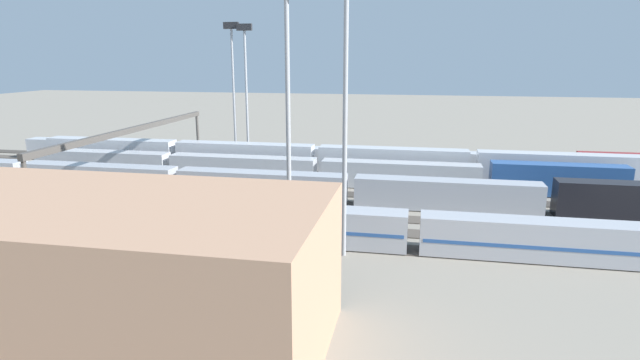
{
  "coord_description": "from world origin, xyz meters",
  "views": [
    {
      "loc": [
        -18.19,
        68.62,
        18.81
      ],
      "look_at": [
        -5.34,
        2.25,
        2.5
      ],
      "focal_mm": 28.59,
      "sensor_mm": 36.0,
      "label": 1
    }
  ],
  "objects_px": {
    "light_mast_2": "(246,73)",
    "light_mast_3": "(346,40)",
    "train_on_track_3": "(309,171)",
    "train_on_track_5": "(252,185)",
    "train_on_track_8": "(414,232)",
    "maintenance_shed": "(20,266)",
    "light_mast_0": "(233,72)",
    "signal_gantry": "(134,133)",
    "light_mast_1": "(288,84)",
    "train_on_track_1": "(335,159)",
    "train_on_track_2": "(316,161)"
  },
  "relations": [
    {
      "from": "train_on_track_3",
      "to": "light_mast_1",
      "type": "bearing_deg",
      "value": 98.08
    },
    {
      "from": "train_on_track_3",
      "to": "signal_gantry",
      "type": "bearing_deg",
      "value": 11.05
    },
    {
      "from": "train_on_track_2",
      "to": "light_mast_3",
      "type": "distance_m",
      "value": 38.02
    },
    {
      "from": "light_mast_3",
      "to": "light_mast_2",
      "type": "bearing_deg",
      "value": -60.93
    },
    {
      "from": "train_on_track_5",
      "to": "light_mast_1",
      "type": "height_order",
      "value": "light_mast_1"
    },
    {
      "from": "train_on_track_2",
      "to": "light_mast_0",
      "type": "height_order",
      "value": "light_mast_0"
    },
    {
      "from": "train_on_track_8",
      "to": "train_on_track_3",
      "type": "relative_size",
      "value": 0.52
    },
    {
      "from": "train_on_track_2",
      "to": "light_mast_3",
      "type": "height_order",
      "value": "light_mast_3"
    },
    {
      "from": "light_mast_2",
      "to": "signal_gantry",
      "type": "relative_size",
      "value": 0.55
    },
    {
      "from": "light_mast_2",
      "to": "train_on_track_1",
      "type": "bearing_deg",
      "value": 157.55
    },
    {
      "from": "train_on_track_3",
      "to": "maintenance_shed",
      "type": "distance_m",
      "value": 47.14
    },
    {
      "from": "train_on_track_8",
      "to": "train_on_track_3",
      "type": "distance_m",
      "value": 29.64
    },
    {
      "from": "train_on_track_8",
      "to": "light_mast_1",
      "type": "relative_size",
      "value": 1.85
    },
    {
      "from": "light_mast_2",
      "to": "light_mast_3",
      "type": "xyz_separation_m",
      "value": [
        -24.89,
        44.77,
        4.31
      ]
    },
    {
      "from": "light_mast_0",
      "to": "train_on_track_3",
      "type": "bearing_deg",
      "value": 135.89
    },
    {
      "from": "train_on_track_5",
      "to": "train_on_track_1",
      "type": "bearing_deg",
      "value": -111.97
    },
    {
      "from": "light_mast_2",
      "to": "maintenance_shed",
      "type": "relative_size",
      "value": 0.59
    },
    {
      "from": "train_on_track_5",
      "to": "maintenance_shed",
      "type": "distance_m",
      "value": 36.31
    },
    {
      "from": "train_on_track_5",
      "to": "train_on_track_8",
      "type": "bearing_deg",
      "value": 145.43
    },
    {
      "from": "train_on_track_8",
      "to": "light_mast_0",
      "type": "relative_size",
      "value": 1.89
    },
    {
      "from": "train_on_track_2",
      "to": "train_on_track_1",
      "type": "relative_size",
      "value": 0.83
    },
    {
      "from": "light_mast_3",
      "to": "signal_gantry",
      "type": "height_order",
      "value": "light_mast_3"
    },
    {
      "from": "train_on_track_3",
      "to": "train_on_track_5",
      "type": "height_order",
      "value": "same"
    },
    {
      "from": "signal_gantry",
      "to": "maintenance_shed",
      "type": "height_order",
      "value": "maintenance_shed"
    },
    {
      "from": "light_mast_2",
      "to": "maintenance_shed",
      "type": "bearing_deg",
      "value": 94.85
    },
    {
      "from": "train_on_track_5",
      "to": "light_mast_0",
      "type": "bearing_deg",
      "value": -65.91
    },
    {
      "from": "light_mast_3",
      "to": "light_mast_0",
      "type": "bearing_deg",
      "value": -58.62
    },
    {
      "from": "train_on_track_5",
      "to": "maintenance_shed",
      "type": "bearing_deg",
      "value": 83.01
    },
    {
      "from": "train_on_track_8",
      "to": "maintenance_shed",
      "type": "height_order",
      "value": "maintenance_shed"
    },
    {
      "from": "train_on_track_5",
      "to": "light_mast_3",
      "type": "bearing_deg",
      "value": 130.98
    },
    {
      "from": "signal_gantry",
      "to": "light_mast_1",
      "type": "bearing_deg",
      "value": 142.81
    },
    {
      "from": "light_mast_2",
      "to": "light_mast_3",
      "type": "distance_m",
      "value": 51.41
    },
    {
      "from": "signal_gantry",
      "to": "light_mast_0",
      "type": "bearing_deg",
      "value": -108.11
    },
    {
      "from": "train_on_track_3",
      "to": "light_mast_0",
      "type": "xyz_separation_m",
      "value": [
        18.19,
        -17.64,
        14.05
      ]
    },
    {
      "from": "train_on_track_1",
      "to": "signal_gantry",
      "type": "xyz_separation_m",
      "value": [
        27.83,
        15.0,
        5.72
      ]
    },
    {
      "from": "train_on_track_3",
      "to": "train_on_track_8",
      "type": "bearing_deg",
      "value": 122.5
    },
    {
      "from": "train_on_track_3",
      "to": "light_mast_0",
      "type": "distance_m",
      "value": 28.97
    },
    {
      "from": "train_on_track_8",
      "to": "train_on_track_1",
      "type": "height_order",
      "value": "train_on_track_1"
    },
    {
      "from": "train_on_track_8",
      "to": "maintenance_shed",
      "type": "distance_m",
      "value": 33.64
    },
    {
      "from": "light_mast_0",
      "to": "signal_gantry",
      "type": "height_order",
      "value": "light_mast_0"
    },
    {
      "from": "train_on_track_1",
      "to": "light_mast_0",
      "type": "xyz_separation_m",
      "value": [
        20.42,
        -7.64,
        14.06
      ]
    },
    {
      "from": "train_on_track_8",
      "to": "light_mast_1",
      "type": "bearing_deg",
      "value": 11.14
    },
    {
      "from": "train_on_track_1",
      "to": "signal_gantry",
      "type": "height_order",
      "value": "signal_gantry"
    },
    {
      "from": "train_on_track_8",
      "to": "train_on_track_3",
      "type": "xyz_separation_m",
      "value": [
        15.93,
        -25.0,
        0.09
      ]
    },
    {
      "from": "train_on_track_1",
      "to": "light_mast_2",
      "type": "distance_m",
      "value": 23.78
    },
    {
      "from": "train_on_track_8",
      "to": "light_mast_0",
      "type": "height_order",
      "value": "light_mast_0"
    },
    {
      "from": "train_on_track_8",
      "to": "light_mast_1",
      "type": "xyz_separation_m",
      "value": [
        12.04,
        2.37,
        14.38
      ]
    },
    {
      "from": "light_mast_0",
      "to": "signal_gantry",
      "type": "bearing_deg",
      "value": 71.89
    },
    {
      "from": "signal_gantry",
      "to": "train_on_track_2",
      "type": "bearing_deg",
      "value": -158.72
    },
    {
      "from": "train_on_track_8",
      "to": "light_mast_3",
      "type": "xyz_separation_m",
      "value": [
        6.65,
        2.4,
        18.26
      ]
    }
  ]
}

